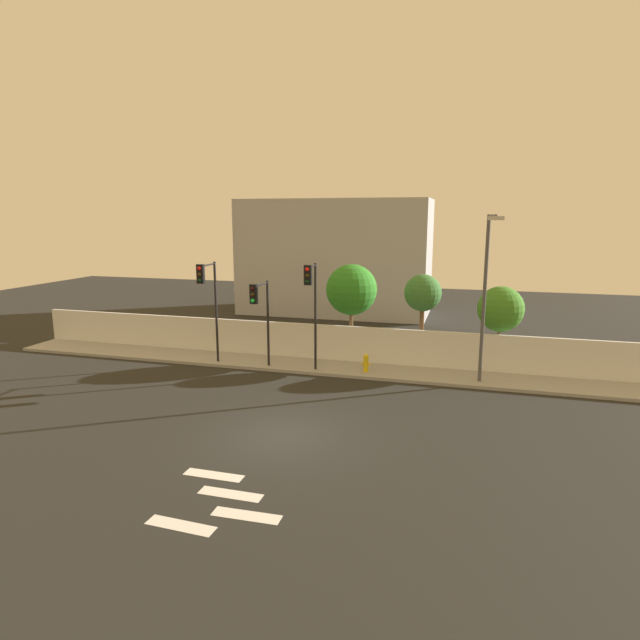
# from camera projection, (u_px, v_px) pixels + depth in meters

# --- Properties ---
(ground_plane) EXTENTS (80.00, 80.00, 0.00)m
(ground_plane) POSITION_uv_depth(u_px,v_px,m) (283.00, 435.00, 18.26)
(ground_plane) COLOR black
(sidewalk) EXTENTS (36.00, 2.40, 0.15)m
(sidewalk) POSITION_uv_depth(u_px,v_px,m) (339.00, 368.00, 25.98)
(sidewalk) COLOR #959595
(sidewalk) RESTS_ON ground
(perimeter_wall) EXTENTS (36.00, 0.18, 1.80)m
(perimeter_wall) POSITION_uv_depth(u_px,v_px,m) (345.00, 343.00, 27.01)
(perimeter_wall) COLOR silver
(perimeter_wall) RESTS_ON sidewalk
(crosswalk_marking) EXTENTS (3.59, 3.03, 0.01)m
(crosswalk_marking) POSITION_uv_depth(u_px,v_px,m) (218.00, 501.00, 14.04)
(crosswalk_marking) COLOR silver
(crosswalk_marking) RESTS_ON ground
(traffic_light_left) EXTENTS (0.34, 1.38, 5.13)m
(traffic_light_left) POSITION_uv_depth(u_px,v_px,m) (312.00, 295.00, 24.36)
(traffic_light_left) COLOR black
(traffic_light_left) RESTS_ON sidewalk
(traffic_light_center) EXTENTS (0.35, 1.75, 4.23)m
(traffic_light_center) POSITION_uv_depth(u_px,v_px,m) (260.00, 306.00, 24.90)
(traffic_light_center) COLOR black
(traffic_light_center) RESTS_ON sidewalk
(traffic_light_right) EXTENTS (0.35, 1.78, 5.08)m
(traffic_light_right) POSITION_uv_depth(u_px,v_px,m) (208.00, 291.00, 25.55)
(traffic_light_right) COLOR black
(traffic_light_right) RESTS_ON sidewalk
(street_lamp_curbside) EXTENTS (0.62, 2.04, 7.35)m
(street_lamp_curbside) POSITION_uv_depth(u_px,v_px,m) (486.00, 286.00, 22.70)
(street_lamp_curbside) COLOR #4C4C51
(street_lamp_curbside) RESTS_ON sidewalk
(fire_hydrant) EXTENTS (0.44, 0.26, 0.87)m
(fire_hydrant) POSITION_uv_depth(u_px,v_px,m) (366.00, 362.00, 25.11)
(fire_hydrant) COLOR gold
(fire_hydrant) RESTS_ON sidewalk
(roadside_tree_leftmost) EXTENTS (2.65, 2.65, 5.01)m
(roadside_tree_leftmost) POSITION_uv_depth(u_px,v_px,m) (352.00, 290.00, 27.39)
(roadside_tree_leftmost) COLOR brown
(roadside_tree_leftmost) RESTS_ON ground
(roadside_tree_midleft) EXTENTS (1.86, 1.86, 4.60)m
(roadside_tree_midleft) POSITION_uv_depth(u_px,v_px,m) (423.00, 294.00, 26.43)
(roadside_tree_midleft) COLOR brown
(roadside_tree_midleft) RESTS_ON ground
(roadside_tree_midright) EXTENTS (2.21, 2.21, 4.13)m
(roadside_tree_midright) POSITION_uv_depth(u_px,v_px,m) (501.00, 309.00, 25.54)
(roadside_tree_midright) COLOR brown
(roadside_tree_midright) RESTS_ON ground
(low_building_distant) EXTENTS (14.29, 6.00, 8.67)m
(low_building_distant) POSITION_uv_depth(u_px,v_px,m) (335.00, 257.00, 40.70)
(low_building_distant) COLOR #A2A2A2
(low_building_distant) RESTS_ON ground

